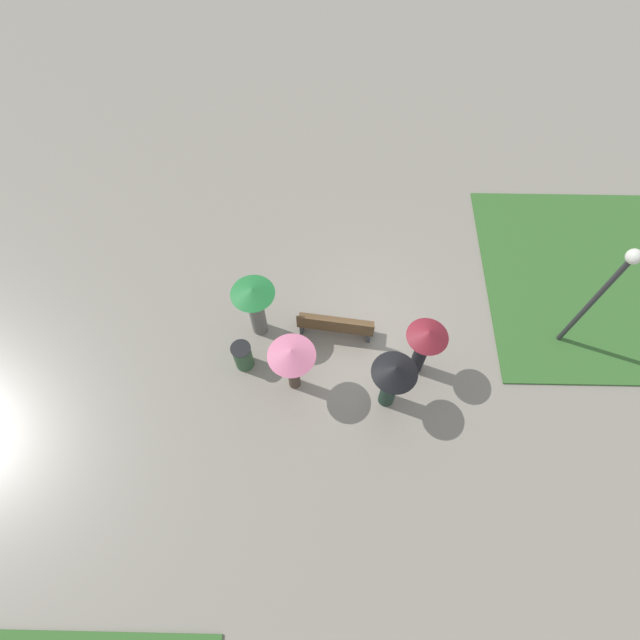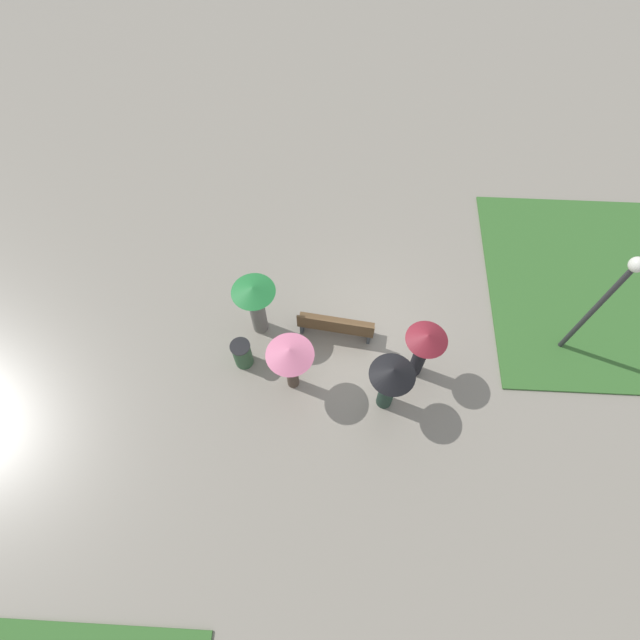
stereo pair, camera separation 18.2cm
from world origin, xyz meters
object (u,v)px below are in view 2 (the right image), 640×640
at_px(park_bench, 336,326).
at_px(crowd_person_maroon, 424,347).
at_px(lamp_post, 608,295).
at_px(trash_bin, 242,354).
at_px(crowd_person_black, 391,380).
at_px(crowd_person_green, 256,302).
at_px(crowd_person_pink, 290,357).

relative_size(park_bench, crowd_person_maroon, 1.02).
distance_m(lamp_post, crowd_person_maroon, 4.04).
bearing_deg(trash_bin, park_bench, -158.90).
xyz_separation_m(crowd_person_black, crowd_person_green, (3.20, -1.90, -0.12)).
relative_size(crowd_person_pink, crowd_person_maroon, 0.99).
xyz_separation_m(trash_bin, crowd_person_black, (-3.51, 0.89, 0.93)).
relative_size(lamp_post, crowd_person_green, 1.95).
relative_size(lamp_post, crowd_person_maroon, 1.95).
xyz_separation_m(trash_bin, crowd_person_green, (-0.31, -1.01, 0.81)).
distance_m(crowd_person_black, crowd_person_pink, 2.27).
relative_size(crowd_person_black, crowd_person_green, 1.01).
bearing_deg(lamp_post, park_bench, -0.34).
bearing_deg(park_bench, crowd_person_black, 132.27).
bearing_deg(lamp_post, crowd_person_pink, 11.31).
bearing_deg(lamp_post, trash_bin, 5.95).
bearing_deg(park_bench, crowd_person_green, 3.29).
bearing_deg(crowd_person_maroon, crowd_person_pink, -161.79).
bearing_deg(crowd_person_black, trash_bin, 2.32).
bearing_deg(crowd_person_black, crowd_person_green, -14.13).
relative_size(park_bench, crowd_person_green, 1.02).
bearing_deg(park_bench, trash_bin, 28.32).
height_order(park_bench, crowd_person_pink, crowd_person_pink).
xyz_separation_m(park_bench, trash_bin, (2.27, 0.88, -0.03)).
bearing_deg(trash_bin, crowd_person_maroon, 179.64).
relative_size(crowd_person_black, crowd_person_pink, 1.02).
bearing_deg(crowd_person_green, crowd_person_pink, 122.51).
xyz_separation_m(park_bench, crowd_person_pink, (0.99, 1.39, 1.03)).
relative_size(park_bench, crowd_person_black, 1.01).
distance_m(park_bench, trash_bin, 2.43).
bearing_deg(crowd_person_pink, crowd_person_green, 154.05).
relative_size(trash_bin, crowd_person_pink, 0.47).
distance_m(crowd_person_green, crowd_person_pink, 1.82).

